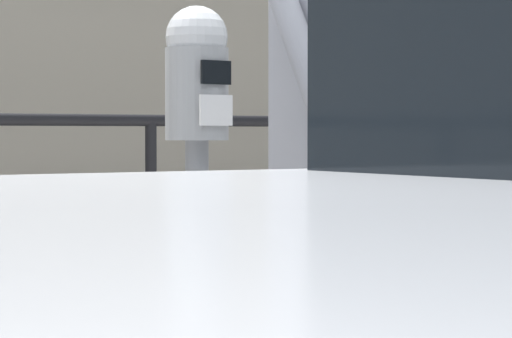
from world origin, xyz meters
TOP-DOWN VIEW (x-y plane):
  - parking_meter at (0.06, 0.50)m, footprint 0.19×0.20m
  - pedestrian_at_meter at (0.68, 0.60)m, footprint 0.63×0.48m

SIDE VIEW (x-z plane):
  - pedestrian_at_meter at x=0.68m, z-range 0.26..2.02m
  - parking_meter at x=0.06m, z-range 0.49..1.94m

